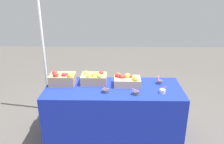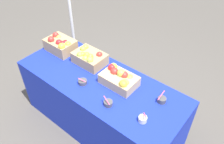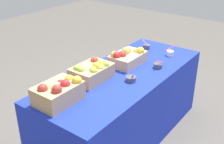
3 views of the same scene
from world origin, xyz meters
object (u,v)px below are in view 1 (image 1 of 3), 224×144
at_px(apple_crate_left, 63,78).
at_px(sample_bowl_far, 160,82).
at_px(apple_crate_right, 127,80).
at_px(sample_bowl_mid, 106,91).
at_px(tent_pole, 43,51).
at_px(apple_crate_middle, 94,78).
at_px(sample_bowl_near, 163,91).
at_px(sample_bowl_extra, 136,93).

bearing_deg(apple_crate_left, sample_bowl_far, 1.64).
bearing_deg(apple_crate_right, apple_crate_left, 178.95).
xyz_separation_m(sample_bowl_mid, tent_pole, (-1.04, 0.82, 0.31)).
distance_m(apple_crate_right, sample_bowl_mid, 0.38).
distance_m(apple_crate_left, apple_crate_right, 0.92).
height_order(apple_crate_middle, sample_bowl_far, apple_crate_middle).
bearing_deg(tent_pole, apple_crate_left, -53.42).
height_order(sample_bowl_mid, sample_bowl_far, sample_bowl_far).
distance_m(apple_crate_right, tent_pole, 1.48).
relative_size(sample_bowl_mid, tent_pole, 0.04).
distance_m(apple_crate_right, sample_bowl_near, 0.52).
distance_m(sample_bowl_extra, tent_pole, 1.71).
xyz_separation_m(sample_bowl_near, sample_bowl_extra, (-0.36, -0.05, -0.00)).
height_order(apple_crate_right, sample_bowl_extra, apple_crate_right).
relative_size(sample_bowl_near, tent_pole, 0.05).
height_order(sample_bowl_far, tent_pole, tent_pole).
height_order(sample_bowl_mid, tent_pole, tent_pole).
xyz_separation_m(apple_crate_right, sample_bowl_far, (0.47, 0.06, -0.05)).
xyz_separation_m(apple_crate_left, apple_crate_right, (0.92, -0.02, -0.02)).
bearing_deg(sample_bowl_mid, tent_pole, 141.74).
height_order(apple_crate_left, tent_pole, tent_pole).
relative_size(apple_crate_left, apple_crate_right, 0.96).
relative_size(apple_crate_middle, apple_crate_right, 0.98).
height_order(sample_bowl_near, sample_bowl_mid, sample_bowl_near).
bearing_deg(sample_bowl_far, tent_pole, 163.83).
bearing_deg(sample_bowl_extra, apple_crate_right, 108.34).
bearing_deg(tent_pole, apple_crate_middle, -31.49).
height_order(apple_crate_middle, tent_pole, tent_pole).
height_order(sample_bowl_far, sample_bowl_extra, sample_bowl_far).
bearing_deg(sample_bowl_far, sample_bowl_near, -92.62).
distance_m(apple_crate_middle, apple_crate_right, 0.48).
distance_m(apple_crate_left, sample_bowl_far, 1.39).
height_order(apple_crate_right, tent_pole, tent_pole).
bearing_deg(sample_bowl_near, apple_crate_middle, 161.96).
bearing_deg(apple_crate_left, tent_pole, 126.58).
height_order(apple_crate_left, sample_bowl_mid, apple_crate_left).
height_order(sample_bowl_extra, tent_pole, tent_pole).
distance_m(apple_crate_left, sample_bowl_mid, 0.68).
xyz_separation_m(apple_crate_left, sample_bowl_far, (1.39, 0.04, -0.06)).
bearing_deg(apple_crate_middle, tent_pole, 148.51).
height_order(apple_crate_left, apple_crate_right, apple_crate_left).
bearing_deg(sample_bowl_near, sample_bowl_mid, 179.29).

